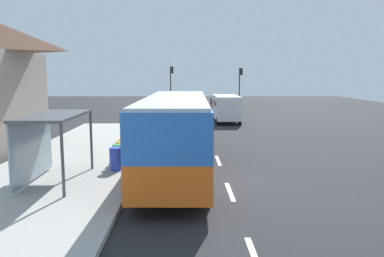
# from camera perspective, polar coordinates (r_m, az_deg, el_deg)

# --- Properties ---
(ground_plane) EXTENTS (56.00, 92.00, 0.04)m
(ground_plane) POSITION_cam_1_polar(r_m,az_deg,el_deg) (28.55, 1.69, -0.37)
(ground_plane) COLOR #262628
(sidewalk_platform) EXTENTS (6.20, 30.00, 0.18)m
(sidewalk_platform) POSITION_cam_1_polar(r_m,az_deg,el_deg) (17.47, -17.95, -5.75)
(sidewalk_platform) COLOR #ADAAA3
(sidewalk_platform) RESTS_ON ground
(lane_stripe_seg_1) EXTENTS (0.16, 2.20, 0.01)m
(lane_stripe_seg_1) POSITION_cam_1_polar(r_m,az_deg,el_deg) (13.93, 5.59, -9.23)
(lane_stripe_seg_1) COLOR silver
(lane_stripe_seg_1) RESTS_ON ground
(lane_stripe_seg_2) EXTENTS (0.16, 2.20, 0.01)m
(lane_stripe_seg_2) POSITION_cam_1_polar(r_m,az_deg,el_deg) (18.74, 3.86, -4.72)
(lane_stripe_seg_2) COLOR silver
(lane_stripe_seg_2) RESTS_ON ground
(lane_stripe_seg_3) EXTENTS (0.16, 2.20, 0.01)m
(lane_stripe_seg_3) POSITION_cam_1_polar(r_m,az_deg,el_deg) (23.63, 2.85, -2.07)
(lane_stripe_seg_3) COLOR silver
(lane_stripe_seg_3) RESTS_ON ground
(lane_stripe_seg_4) EXTENTS (0.16, 2.20, 0.01)m
(lane_stripe_seg_4) POSITION_cam_1_polar(r_m,az_deg,el_deg) (28.56, 2.20, -0.32)
(lane_stripe_seg_4) COLOR silver
(lane_stripe_seg_4) RESTS_ON ground
(lane_stripe_seg_5) EXTENTS (0.16, 2.20, 0.01)m
(lane_stripe_seg_5) POSITION_cam_1_polar(r_m,az_deg,el_deg) (33.51, 1.73, 0.91)
(lane_stripe_seg_5) COLOR silver
(lane_stripe_seg_5) RESTS_ON ground
(lane_stripe_seg_6) EXTENTS (0.16, 2.20, 0.01)m
(lane_stripe_seg_6) POSITION_cam_1_polar(r_m,az_deg,el_deg) (38.47, 1.39, 1.82)
(lane_stripe_seg_6) COLOR silver
(lane_stripe_seg_6) RESTS_ON ground
(lane_stripe_seg_7) EXTENTS (0.16, 2.20, 0.01)m
(lane_stripe_seg_7) POSITION_cam_1_polar(r_m,az_deg,el_deg) (43.44, 1.12, 2.53)
(lane_stripe_seg_7) COLOR silver
(lane_stripe_seg_7) RESTS_ON ground
(bus) EXTENTS (2.72, 11.06, 3.21)m
(bus) POSITION_cam_1_polar(r_m,az_deg,el_deg) (15.89, -2.39, -0.27)
(bus) COLOR orange
(bus) RESTS_ON ground
(white_van) EXTENTS (2.09, 5.23, 2.30)m
(white_van) POSITION_cam_1_polar(r_m,az_deg,el_deg) (33.73, 5.04, 3.21)
(white_van) COLOR white
(white_van) RESTS_ON ground
(sedan_near) EXTENTS (1.85, 4.40, 1.52)m
(sedan_near) POSITION_cam_1_polar(r_m,az_deg,el_deg) (43.75, 3.80, 3.58)
(sedan_near) COLOR #A51919
(sedan_near) RESTS_ON ground
(recycling_bin_blue) EXTENTS (0.52, 0.52, 0.95)m
(recycling_bin_blue) POSITION_cam_1_polar(r_m,az_deg,el_deg) (16.36, -11.14, -4.40)
(recycling_bin_blue) COLOR blue
(recycling_bin_blue) RESTS_ON sidewalk_platform
(recycling_bin_green) EXTENTS (0.52, 0.52, 0.95)m
(recycling_bin_green) POSITION_cam_1_polar(r_m,az_deg,el_deg) (17.04, -10.72, -3.90)
(recycling_bin_green) COLOR green
(recycling_bin_green) RESTS_ON sidewalk_platform
(recycling_bin_orange) EXTENTS (0.52, 0.52, 0.95)m
(recycling_bin_orange) POSITION_cam_1_polar(r_m,az_deg,el_deg) (17.71, -10.34, -3.44)
(recycling_bin_orange) COLOR orange
(recycling_bin_orange) RESTS_ON sidewalk_platform
(recycling_bin_yellow) EXTENTS (0.52, 0.52, 0.95)m
(recycling_bin_yellow) POSITION_cam_1_polar(r_m,az_deg,el_deg) (18.39, -9.99, -3.01)
(recycling_bin_yellow) COLOR yellow
(recycling_bin_yellow) RESTS_ON sidewalk_platform
(traffic_light_near_side) EXTENTS (0.49, 0.28, 4.96)m
(traffic_light_near_side) POSITION_cam_1_polar(r_m,az_deg,el_deg) (48.96, 7.11, 6.94)
(traffic_light_near_side) COLOR #2D2D2D
(traffic_light_near_side) RESTS_ON ground
(traffic_light_far_side) EXTENTS (0.49, 0.28, 5.17)m
(traffic_light_far_side) POSITION_cam_1_polar(r_m,az_deg,el_deg) (49.31, -3.05, 7.14)
(traffic_light_far_side) COLOR #2D2D2D
(traffic_light_far_side) RESTS_ON ground
(bus_shelter) EXTENTS (1.80, 4.00, 2.50)m
(bus_shelter) POSITION_cam_1_polar(r_m,az_deg,el_deg) (15.11, -20.68, -0.23)
(bus_shelter) COLOR #4C4C51
(bus_shelter) RESTS_ON sidewalk_platform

